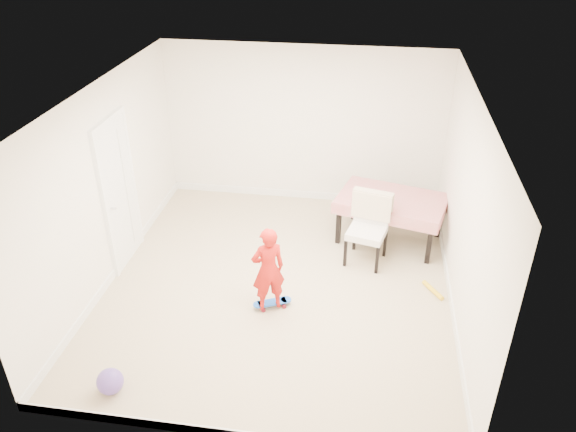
# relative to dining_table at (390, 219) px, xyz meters

# --- Properties ---
(ground) EXTENTS (5.00, 5.00, 0.00)m
(ground) POSITION_rel_dining_table_xyz_m (-1.46, -1.36, -0.36)
(ground) COLOR tan
(ground) RESTS_ON ground
(ceiling) EXTENTS (4.50, 5.00, 0.04)m
(ceiling) POSITION_rel_dining_table_xyz_m (-1.46, -1.36, 2.22)
(ceiling) COLOR white
(ceiling) RESTS_ON wall_back
(wall_back) EXTENTS (4.50, 0.04, 2.60)m
(wall_back) POSITION_rel_dining_table_xyz_m (-1.46, 1.12, 0.94)
(wall_back) COLOR white
(wall_back) RESTS_ON ground
(wall_front) EXTENTS (4.50, 0.04, 2.60)m
(wall_front) POSITION_rel_dining_table_xyz_m (-1.46, -3.84, 0.94)
(wall_front) COLOR white
(wall_front) RESTS_ON ground
(wall_left) EXTENTS (0.04, 5.00, 2.60)m
(wall_left) POSITION_rel_dining_table_xyz_m (-3.69, -1.36, 0.94)
(wall_left) COLOR white
(wall_left) RESTS_ON ground
(wall_right) EXTENTS (0.04, 5.00, 2.60)m
(wall_right) POSITION_rel_dining_table_xyz_m (0.77, -1.36, 0.94)
(wall_right) COLOR white
(wall_right) RESTS_ON ground
(door) EXTENTS (0.11, 0.94, 2.11)m
(door) POSITION_rel_dining_table_xyz_m (-3.68, -1.06, 0.67)
(door) COLOR white
(door) RESTS_ON ground
(baseboard_back) EXTENTS (4.50, 0.02, 0.12)m
(baseboard_back) POSITION_rel_dining_table_xyz_m (-1.46, 1.13, -0.30)
(baseboard_back) COLOR white
(baseboard_back) RESTS_ON ground
(baseboard_left) EXTENTS (0.02, 5.00, 0.12)m
(baseboard_left) POSITION_rel_dining_table_xyz_m (-3.70, -1.36, -0.30)
(baseboard_left) COLOR white
(baseboard_left) RESTS_ON ground
(baseboard_right) EXTENTS (0.02, 5.00, 0.12)m
(baseboard_right) POSITION_rel_dining_table_xyz_m (0.78, -1.36, -0.30)
(baseboard_right) COLOR white
(baseboard_right) RESTS_ON ground
(dining_table) EXTENTS (1.71, 1.32, 0.71)m
(dining_table) POSITION_rel_dining_table_xyz_m (0.00, 0.00, 0.00)
(dining_table) COLOR #B40920
(dining_table) RESTS_ON ground
(dining_chair) EXTENTS (0.69, 0.75, 1.02)m
(dining_chair) POSITION_rel_dining_table_xyz_m (-0.33, -0.63, 0.15)
(dining_chair) COLOR silver
(dining_chair) RESTS_ON ground
(skateboard) EXTENTS (0.53, 0.37, 0.07)m
(skateboard) POSITION_rel_dining_table_xyz_m (-1.45, -1.83, -0.32)
(skateboard) COLOR blue
(skateboard) RESTS_ON ground
(child) EXTENTS (0.50, 0.44, 1.15)m
(child) POSITION_rel_dining_table_xyz_m (-1.49, -1.88, 0.22)
(child) COLOR red
(child) RESTS_ON ground
(balloon) EXTENTS (0.28, 0.28, 0.28)m
(balloon) POSITION_rel_dining_table_xyz_m (-2.88, -3.46, -0.22)
(balloon) COLOR #5F44A4
(balloon) RESTS_ON ground
(foam_toy) EXTENTS (0.27, 0.37, 0.06)m
(foam_toy) POSITION_rel_dining_table_xyz_m (0.58, -1.22, -0.33)
(foam_toy) COLOR yellow
(foam_toy) RESTS_ON ground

